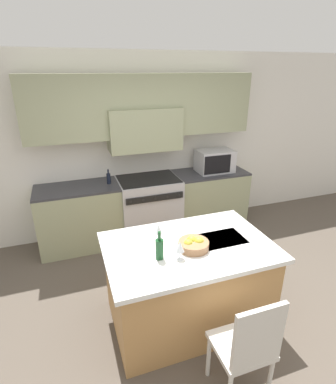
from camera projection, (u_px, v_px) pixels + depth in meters
The scene contains 12 objects.
ground_plane at pixel (202, 325), 3.09m from camera, with size 10.00×10.00×0.00m, color brown.
back_cabinetry at pixel (142, 132), 4.43m from camera, with size 10.00×0.46×2.70m.
back_counter at pixel (149, 207), 4.64m from camera, with size 3.21×0.62×0.93m.
range_stove at pixel (149, 207), 4.62m from camera, with size 0.91×0.70×0.95m.
microwave at pixel (215, 161), 4.73m from camera, with size 0.56×0.39×0.35m.
kitchen_island at pixel (188, 282), 3.04m from camera, with size 1.61×1.06×0.89m.
island_chair at pixel (248, 346), 2.22m from camera, with size 0.42×0.40×1.00m.
wine_bottle at pixel (159, 249), 2.63m from camera, with size 0.07×0.07×0.27m.
wine_glass_near at pixel (180, 247), 2.62m from camera, with size 0.08×0.08×0.18m.
wine_glass_far at pixel (159, 229), 2.91m from camera, with size 0.08×0.08×0.18m.
fruit_bowl at pixel (194, 244), 2.80m from camera, with size 0.29×0.29×0.11m.
oil_bottle_on_counter at pixel (109, 178), 4.26m from camera, with size 0.06×0.06×0.21m.
Camera 1 is at (-1.10, -2.08, 2.46)m, focal length 28.00 mm.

